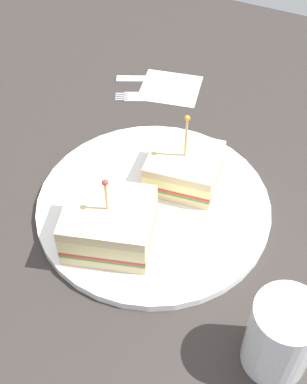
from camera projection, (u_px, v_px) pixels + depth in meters
The scene contains 8 objects.
ground_plane at pixel (153, 214), 66.53cm from camera, with size 109.26×109.26×2.00cm, color #2D2826.
plate at pixel (153, 206), 65.38cm from camera, with size 29.14×29.14×1.10cm, color white.
sandwich_half_front at pixel (184, 168), 65.84cm from camera, with size 9.56×9.10×10.76cm.
sandwich_half_back at pixel (109, 224), 59.13cm from camera, with size 11.72×10.93×10.08cm.
drink_glass at pixel (280, 338), 49.49cm from camera, with size 6.54×6.54×9.28cm.
napkin at pixel (170, 88), 82.43cm from camera, with size 9.10×8.19×0.15cm, color beige.
fork at pixel (145, 96), 80.80cm from camera, with size 11.24×5.86×0.35cm.
knife at pixel (150, 78), 83.96cm from camera, with size 11.67×5.95×0.35cm.
Camera 1 is at (-17.72, 38.63, 50.26)cm, focal length 48.85 mm.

